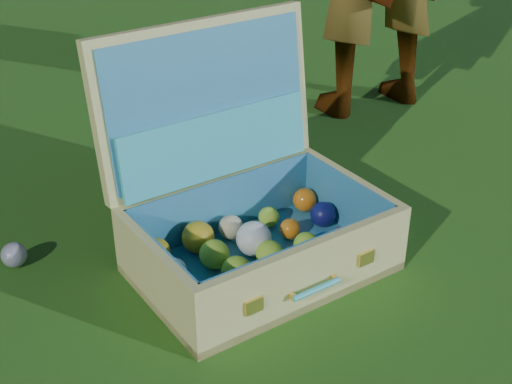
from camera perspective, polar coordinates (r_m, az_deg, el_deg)
The scene contains 3 objects.
ground at distance 1.81m, azimuth 4.58°, elevation -4.11°, with size 60.00×60.00×0.00m, color #215114.
stray_ball at distance 1.80m, azimuth -18.79°, elevation -4.78°, with size 0.06×0.06×0.06m, color #385694.
suitcase at distance 1.68m, azimuth -1.03°, elevation -0.76°, with size 0.71×0.66×0.55m.
Camera 1 is at (-0.39, -1.46, 0.99)m, focal length 50.00 mm.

